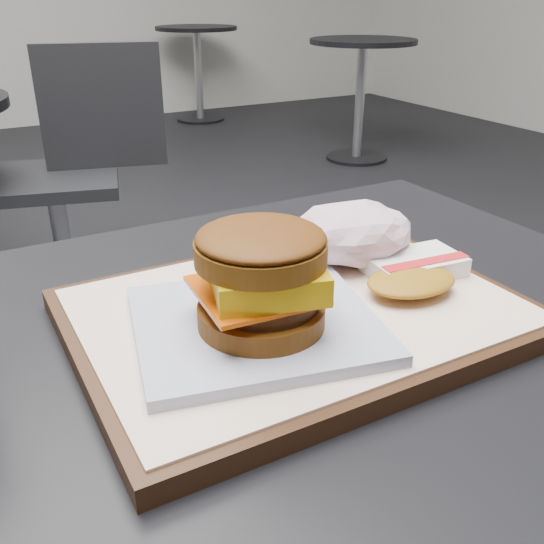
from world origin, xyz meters
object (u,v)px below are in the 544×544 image
at_px(hash_brown, 413,272).
at_px(crumpled_wrapper, 352,233).
at_px(neighbor_chair, 71,163).
at_px(serving_tray, 297,314).
at_px(customer_table, 268,491).
at_px(breakfast_sandwich, 260,289).

bearing_deg(hash_brown, crumpled_wrapper, 105.28).
xyz_separation_m(crumpled_wrapper, neighbor_chair, (0.03, 1.60, -0.31)).
bearing_deg(serving_tray, neighbor_chair, 85.53).
bearing_deg(hash_brown, serving_tray, 172.68).
relative_size(customer_table, breakfast_sandwich, 3.60).
distance_m(customer_table, neighbor_chair, 1.66).
xyz_separation_m(breakfast_sandwich, crumpled_wrapper, (0.15, 0.08, -0.01)).
distance_m(breakfast_sandwich, crumpled_wrapper, 0.17).
xyz_separation_m(serving_tray, hash_brown, (0.12, -0.01, 0.02)).
bearing_deg(crumpled_wrapper, hash_brown, -74.72).
bearing_deg(breakfast_sandwich, crumpled_wrapper, 29.35).
bearing_deg(breakfast_sandwich, serving_tray, 28.38).
bearing_deg(serving_tray, customer_table, 176.40).
height_order(customer_table, crumpled_wrapper, crumpled_wrapper).
height_order(serving_tray, breakfast_sandwich, breakfast_sandwich).
relative_size(serving_tray, neighbor_chair, 0.43).
bearing_deg(serving_tray, hash_brown, -7.32).
bearing_deg(crumpled_wrapper, breakfast_sandwich, -150.65).
bearing_deg(customer_table, breakfast_sandwich, -127.98).
relative_size(serving_tray, crumpled_wrapper, 2.97).
height_order(breakfast_sandwich, crumpled_wrapper, breakfast_sandwich).
distance_m(hash_brown, neighbor_chair, 1.70).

